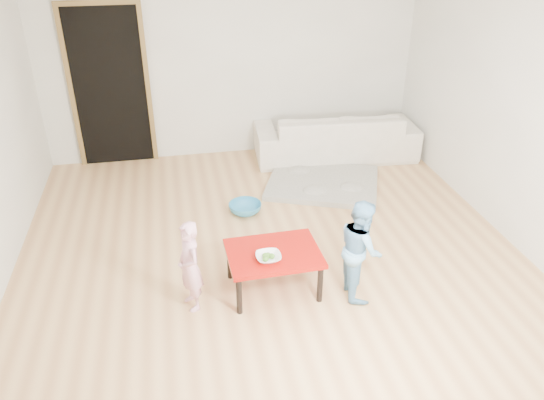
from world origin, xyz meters
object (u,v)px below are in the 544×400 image
object	(u,v)px
child_pink	(190,267)
child_blue	(360,249)
basin	(245,208)
bowl	(268,257)
sofa	(335,135)
red_table	(273,270)

from	to	relation	value
child_pink	child_blue	world-z (taller)	child_blue
child_blue	basin	distance (m)	1.83
child_pink	child_blue	xyz separation A→B (m)	(1.48, -0.09, 0.05)
bowl	basin	distance (m)	1.58
sofa	basin	world-z (taller)	sofa
red_table	bowl	size ratio (longest dim) A/B	3.75
bowl	child_blue	bearing A→B (deg)	-5.06
basin	sofa	bearing A→B (deg)	42.05
sofa	basin	size ratio (longest dim) A/B	5.89
red_table	child_pink	world-z (taller)	child_pink
sofa	child_pink	distance (m)	3.58
red_table	basin	world-z (taller)	red_table
child_pink	bowl	bearing A→B (deg)	69.22
bowl	child_blue	world-z (taller)	child_blue
sofa	red_table	size ratio (longest dim) A/B	2.69
sofa	red_table	bearing A→B (deg)	66.62
red_table	bowl	world-z (taller)	bowl
child_pink	sofa	bearing A→B (deg)	123.86
child_blue	basin	bearing A→B (deg)	29.90
child_blue	red_table	bearing A→B (deg)	79.93
bowl	child_pink	size ratio (longest dim) A/B	0.26
child_pink	child_blue	distance (m)	1.48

